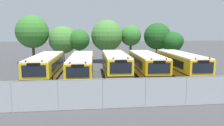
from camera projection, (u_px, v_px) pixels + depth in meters
name	position (u px, v px, depth m)	size (l,w,h in m)	color
ground_plane	(115.00, 77.00, 23.80)	(160.00, 160.00, 0.00)	#424244
school_bus_0	(46.00, 66.00, 22.51)	(2.71, 9.58, 2.71)	yellow
school_bus_1	(82.00, 66.00, 23.22)	(2.72, 11.08, 2.60)	yellow
school_bus_2	(115.00, 64.00, 23.67)	(2.63, 9.30, 2.78)	yellow
school_bus_3	(147.00, 64.00, 24.11)	(2.86, 9.75, 2.69)	#EAA80C
school_bus_4	(180.00, 63.00, 24.30)	(2.62, 10.19, 2.73)	yellow
tree_0	(32.00, 31.00, 32.36)	(4.99, 4.99, 7.46)	#4C3823
tree_1	(64.00, 40.00, 33.45)	(4.36, 4.36, 5.89)	#4C3823
tree_2	(79.00, 40.00, 32.88)	(3.23, 3.23, 5.35)	#4C3823
tree_3	(108.00, 36.00, 34.13)	(5.04, 5.04, 6.86)	#4C3823
tree_4	(131.00, 35.00, 34.60)	(3.37, 3.37, 6.03)	#4C3823
tree_5	(158.00, 37.00, 35.29)	(4.42, 4.42, 6.43)	#4C3823
tree_6	(173.00, 42.00, 33.85)	(3.31, 3.31, 5.00)	#4C3823
chainlink_fence	(124.00, 93.00, 14.13)	(20.23, 0.07, 2.07)	#9EA0A3
traffic_cone	(90.00, 102.00, 14.65)	(0.47, 0.47, 0.62)	#EA5914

